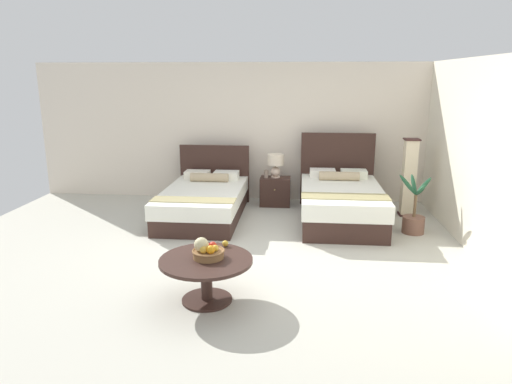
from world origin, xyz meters
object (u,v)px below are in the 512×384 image
at_px(bed_near_corner, 341,201).
at_px(nightstand, 275,191).
at_px(fruit_bowl, 207,251).
at_px(potted_palm, 414,218).
at_px(bed_near_window, 204,201).
at_px(table_lamp, 276,163).
at_px(coffee_table, 206,269).
at_px(loose_apple, 225,243).
at_px(floor_lamp_corner, 409,178).
at_px(vase, 266,174).

height_order(bed_near_corner, nightstand, bed_near_corner).
distance_m(bed_near_corner, fruit_bowl, 3.37).
bearing_deg(bed_near_corner, nightstand, 143.24).
relative_size(bed_near_corner, potted_palm, 2.40).
bearing_deg(bed_near_window, table_lamp, 36.71).
bearing_deg(nightstand, bed_near_window, -143.93).
height_order(bed_near_window, coffee_table, bed_near_window).
bearing_deg(nightstand, bed_near_corner, -36.76).
distance_m(bed_near_window, loose_apple, 2.73).
height_order(nightstand, fruit_bowl, fruit_bowl).
xyz_separation_m(bed_near_corner, floor_lamp_corner, (1.16, 0.43, 0.33)).
bearing_deg(loose_apple, table_lamp, 83.91).
relative_size(nightstand, loose_apple, 7.91).
distance_m(fruit_bowl, floor_lamp_corner, 4.37).
bearing_deg(loose_apple, potted_palm, 39.34).
relative_size(fruit_bowl, loose_apple, 4.94).
distance_m(coffee_table, fruit_bowl, 0.20).
bearing_deg(bed_near_corner, bed_near_window, -179.96).
bearing_deg(potted_palm, nightstand, 148.16).
relative_size(table_lamp, fruit_bowl, 1.25).
relative_size(coffee_table, floor_lamp_corner, 0.74).
bearing_deg(potted_palm, table_lamp, 147.78).
bearing_deg(floor_lamp_corner, vase, 171.34).
xyz_separation_m(table_lamp, potted_palm, (2.18, -1.37, -0.57)).
xyz_separation_m(bed_near_window, nightstand, (1.15, 0.84, -0.02)).
relative_size(vase, loose_apple, 2.09).
height_order(bed_near_corner, loose_apple, bed_near_corner).
bearing_deg(fruit_bowl, nightstand, 82.42).
bearing_deg(bed_near_corner, fruit_bowl, -118.85).
distance_m(bed_near_window, vase, 1.31).
distance_m(bed_near_corner, loose_apple, 3.00).
height_order(coffee_table, fruit_bowl, fruit_bowl).
bearing_deg(potted_palm, fruit_bowl, -137.78).
height_order(nightstand, coffee_table, nightstand).
relative_size(nightstand, floor_lamp_corner, 0.42).
bearing_deg(coffee_table, potted_palm, 42.47).
height_order(bed_near_corner, fruit_bowl, bed_near_corner).
bearing_deg(coffee_table, fruit_bowl, 73.21).
bearing_deg(loose_apple, bed_near_window, 106.73).
bearing_deg(floor_lamp_corner, loose_apple, -131.15).
bearing_deg(coffee_table, loose_apple, 69.09).
distance_m(coffee_table, potted_palm, 3.65).
distance_m(bed_near_corner, table_lamp, 1.49).
bearing_deg(potted_palm, floor_lamp_corner, 83.96).
relative_size(table_lamp, loose_apple, 6.17).
xyz_separation_m(fruit_bowl, loose_apple, (0.13, 0.35, -0.04)).
relative_size(bed_near_corner, vase, 15.05).
bearing_deg(bed_near_window, vase, 38.99).
height_order(bed_near_corner, coffee_table, bed_near_corner).
height_order(bed_near_window, bed_near_corner, bed_near_corner).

